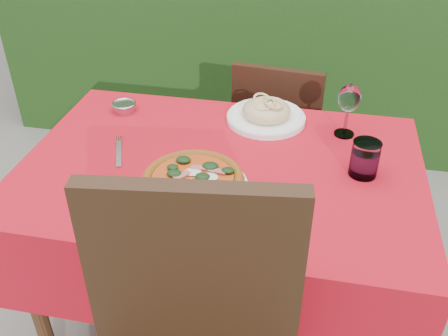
% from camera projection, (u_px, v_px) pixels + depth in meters
% --- Properties ---
extents(ground, '(60.00, 60.00, 0.00)m').
position_uv_depth(ground, '(222.00, 319.00, 1.99)').
color(ground, slate).
rests_on(ground, ground).
extents(dining_table, '(1.26, 0.86, 0.75)m').
position_uv_depth(dining_table, '(221.00, 202.00, 1.66)').
color(dining_table, '#4E2B19').
rests_on(dining_table, ground).
extents(chair_far, '(0.42, 0.42, 0.84)m').
position_uv_depth(chair_far, '(278.00, 135.00, 2.26)').
color(chair_far, black).
rests_on(chair_far, ground).
extents(pizza_plate, '(0.36, 0.36, 0.06)m').
position_uv_depth(pizza_plate, '(193.00, 182.00, 1.45)').
color(pizza_plate, silver).
rests_on(pizza_plate, dining_table).
extents(pasta_plate, '(0.28, 0.28, 0.08)m').
position_uv_depth(pasta_plate, '(266.00, 114.00, 1.79)').
color(pasta_plate, white).
rests_on(pasta_plate, dining_table).
extents(water_glass, '(0.09, 0.09, 0.11)m').
position_uv_depth(water_glass, '(365.00, 160.00, 1.50)').
color(water_glass, silver).
rests_on(water_glass, dining_table).
extents(wine_glass, '(0.08, 0.08, 0.19)m').
position_uv_depth(wine_glass, '(349.00, 100.00, 1.65)').
color(wine_glass, silver).
rests_on(wine_glass, dining_table).
extents(fork, '(0.10, 0.21, 0.01)m').
position_uv_depth(fork, '(119.00, 154.00, 1.62)').
color(fork, silver).
rests_on(fork, dining_table).
extents(steel_ramekin, '(0.08, 0.08, 0.03)m').
position_uv_depth(steel_ramekin, '(124.00, 107.00, 1.86)').
color(steel_ramekin, '#AFAFB6').
rests_on(steel_ramekin, dining_table).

